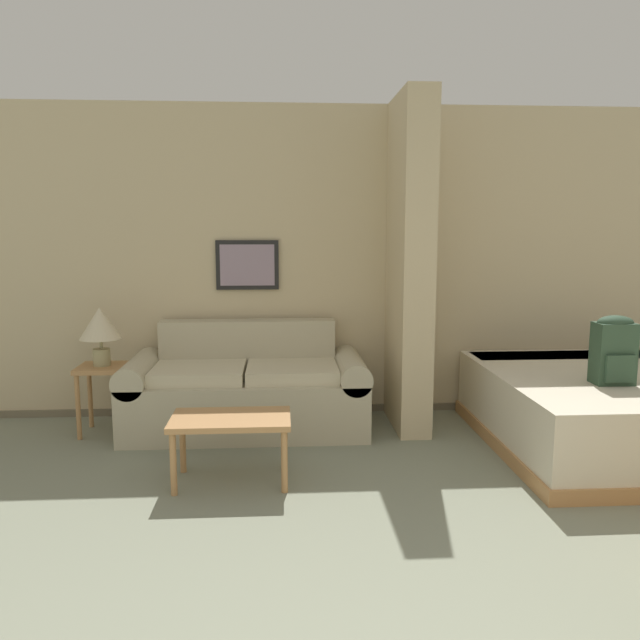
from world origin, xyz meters
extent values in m
cube|color=#CCB78E|center=(0.00, 4.15, 1.30)|extent=(7.78, 0.12, 2.60)
cube|color=#70644E|center=(0.00, 4.07, 0.03)|extent=(7.78, 0.02, 0.06)
cube|color=black|center=(-0.83, 4.07, 1.28)|extent=(0.52, 0.02, 0.41)
cube|color=gray|center=(-0.83, 4.05, 1.28)|extent=(0.45, 0.01, 0.34)
cube|color=#CCB78E|center=(0.46, 3.69, 1.30)|extent=(0.24, 0.80, 2.60)
cube|color=#B7AD8E|center=(-0.83, 3.63, 0.22)|extent=(1.44, 0.84, 0.43)
cube|color=#B7AD8E|center=(-0.83, 3.95, 0.63)|extent=(1.44, 0.20, 0.40)
cube|color=#B7AD8E|center=(-1.65, 3.63, 0.22)|extent=(0.22, 0.84, 0.43)
cylinder|color=#B7AD8E|center=(-1.65, 3.63, 0.48)|extent=(0.24, 0.84, 0.24)
cube|color=#B7AD8E|center=(0.00, 3.63, 0.22)|extent=(0.22, 0.84, 0.43)
cylinder|color=#B7AD8E|center=(0.00, 3.63, 0.48)|extent=(0.24, 0.84, 0.24)
cube|color=beige|center=(-1.19, 3.58, 0.48)|extent=(0.70, 0.60, 0.10)
cube|color=beige|center=(-0.47, 3.58, 0.48)|extent=(0.70, 0.60, 0.10)
cube|color=#B27F4C|center=(-0.87, 2.60, 0.41)|extent=(0.74, 0.44, 0.04)
cylinder|color=#B27F4C|center=(-1.20, 2.42, 0.19)|extent=(0.04, 0.04, 0.39)
cylinder|color=#B27F4C|center=(-0.54, 2.42, 0.19)|extent=(0.04, 0.04, 0.39)
cylinder|color=#B27F4C|center=(-1.20, 2.78, 0.19)|extent=(0.04, 0.04, 0.39)
cylinder|color=#B27F4C|center=(-0.54, 2.78, 0.19)|extent=(0.04, 0.04, 0.39)
cube|color=#B27F4C|center=(-1.93, 3.63, 0.52)|extent=(0.36, 0.36, 0.04)
cylinder|color=#B27F4C|center=(-2.08, 3.48, 0.25)|extent=(0.04, 0.04, 0.50)
cylinder|color=#B27F4C|center=(-1.78, 3.48, 0.25)|extent=(0.04, 0.04, 0.50)
cylinder|color=#B27F4C|center=(-2.08, 3.78, 0.25)|extent=(0.04, 0.04, 0.50)
cylinder|color=#B27F4C|center=(-1.78, 3.78, 0.25)|extent=(0.04, 0.04, 0.50)
cylinder|color=tan|center=(-1.93, 3.63, 0.60)|extent=(0.13, 0.13, 0.13)
cylinder|color=tan|center=(-1.93, 3.63, 0.71)|extent=(0.02, 0.02, 0.08)
cone|color=beige|center=(-1.93, 3.63, 0.87)|extent=(0.32, 0.32, 0.24)
cube|color=#B27F4C|center=(1.90, 3.07, 0.05)|extent=(1.87, 1.92, 0.10)
cube|color=beige|center=(1.90, 3.07, 0.32)|extent=(1.83, 1.88, 0.44)
cube|color=white|center=(1.90, 3.79, 0.49)|extent=(1.71, 0.36, 0.10)
cube|color=#2D4733|center=(1.69, 2.81, 0.75)|extent=(0.26, 0.16, 0.42)
cube|color=#2D4733|center=(1.69, 2.72, 0.67)|extent=(0.20, 0.03, 0.18)
ellipsoid|color=#2D4733|center=(1.69, 2.81, 0.96)|extent=(0.25, 0.16, 0.10)
camera|label=1|loc=(-0.55, -1.18, 1.58)|focal=35.00mm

